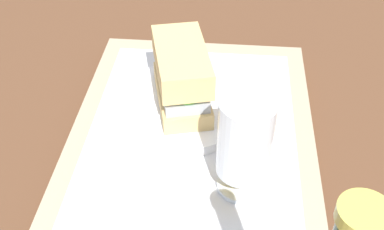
# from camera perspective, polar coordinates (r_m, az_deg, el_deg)

# --- Properties ---
(ground_plane) EXTENTS (3.00, 3.00, 0.00)m
(ground_plane) POSITION_cam_1_polar(r_m,az_deg,el_deg) (0.64, 0.00, -3.38)
(ground_plane) COLOR brown
(tray) EXTENTS (0.44, 0.32, 0.02)m
(tray) POSITION_cam_1_polar(r_m,az_deg,el_deg) (0.64, 0.00, -2.73)
(tray) COLOR tan
(tray) RESTS_ON ground_plane
(placemat) EXTENTS (0.38, 0.27, 0.00)m
(placemat) POSITION_cam_1_polar(r_m,az_deg,el_deg) (0.63, 0.00, -2.03)
(placemat) COLOR silver
(placemat) RESTS_ON tray
(plate) EXTENTS (0.19, 0.19, 0.01)m
(plate) POSITION_cam_1_polar(r_m,az_deg,el_deg) (0.66, -1.18, 1.21)
(plate) COLOR white
(plate) RESTS_ON placemat
(sandwich) EXTENTS (0.14, 0.09, 0.08)m
(sandwich) POSITION_cam_1_polar(r_m,az_deg,el_deg) (0.63, -1.20, 4.55)
(sandwich) COLOR tan
(sandwich) RESTS_ON plate
(beer_glass) EXTENTS (0.06, 0.06, 0.12)m
(beer_glass) POSITION_cam_1_polar(r_m,az_deg,el_deg) (0.51, 6.30, -3.23)
(beer_glass) COLOR silver
(beer_glass) RESTS_ON placemat
(napkin_folded) EXTENTS (0.09, 0.07, 0.01)m
(napkin_folded) POSITION_cam_1_polar(r_m,az_deg,el_deg) (0.58, -6.65, -6.24)
(napkin_folded) COLOR white
(napkin_folded) RESTS_ON placemat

